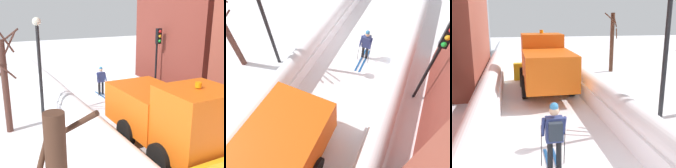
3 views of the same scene
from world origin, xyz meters
TOP-DOWN VIEW (x-y plane):
  - skier at (-0.41, 0.77)m, footprint 0.62×1.80m
  - traffic_light_pole at (-3.43, 2.43)m, footprint 0.28×0.42m
  - street_lamp at (3.74, 2.97)m, footprint 0.40×0.40m
  - bare_tree_near at (5.41, 3.85)m, footprint 1.31×1.28m

SIDE VIEW (x-z plane):
  - skier at x=-0.41m, z-range 0.10..1.91m
  - bare_tree_near at x=5.41m, z-range -0.08..4.51m
  - traffic_light_pole at x=-3.43m, z-range 0.84..4.97m
  - street_lamp at x=3.74m, z-range 0.68..5.59m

